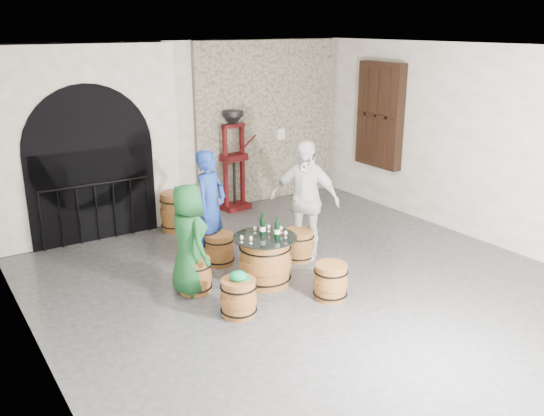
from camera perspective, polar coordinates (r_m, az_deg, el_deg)
ground at (r=8.05m, az=3.97°, el=-7.91°), size 8.00×8.00×0.00m
wall_back at (r=10.87m, az=-8.70°, el=7.62°), size 8.00×0.00×8.00m
wall_left at (r=6.13m, az=-22.88°, el=-1.58°), size 0.00×8.00×8.00m
wall_right at (r=9.96m, az=20.59°, el=5.76°), size 0.00×8.00×8.00m
ceiling at (r=7.26m, az=4.52°, el=15.50°), size 8.00×8.00×0.00m
stone_facing_panel at (r=11.67m, az=-0.44°, el=8.51°), size 3.20×0.12×3.18m
arched_opening at (r=10.00m, az=-18.03°, el=5.97°), size 3.10×0.60×3.19m
shuttered_window at (r=11.40m, az=10.62°, el=9.01°), size 0.23×1.10×2.00m
barrel_table at (r=8.04m, az=-0.68°, el=-5.21°), size 0.89×0.89×0.69m
barrel_stool_left at (r=7.91m, az=-7.65°, el=-6.61°), size 0.47×0.47×0.48m
barrel_stool_far at (r=8.75m, az=-5.26°, el=-4.05°), size 0.47×0.47×0.48m
barrel_stool_right at (r=8.87m, az=2.70°, el=-3.69°), size 0.47×0.47×0.48m
barrel_stool_near_right at (r=7.70m, az=5.83°, el=-7.25°), size 0.47×0.47×0.48m
barrel_stool_near_left at (r=7.25m, az=-3.33°, el=-8.85°), size 0.47×0.47×0.48m
green_cap at (r=7.12m, az=-3.35°, el=-6.75°), size 0.26×0.22×0.12m
person_green at (r=7.70m, az=-8.26°, el=-3.11°), size 0.51×0.76×1.52m
person_blue at (r=8.67m, az=-6.11°, el=0.10°), size 0.75×0.68×1.73m
person_white at (r=8.77m, az=3.24°, el=0.81°), size 1.01×1.14×1.85m
wine_bottle_left at (r=7.91m, az=-0.93°, el=-1.87°), size 0.08×0.08×0.32m
wine_bottle_center at (r=7.81m, az=0.51°, el=-2.12°), size 0.08×0.08×0.32m
wine_bottle_right at (r=7.95m, az=-0.96°, el=-1.76°), size 0.08×0.08×0.32m
tasting_glass_a at (r=7.67m, az=-2.10°, el=-3.20°), size 0.05×0.05×0.10m
tasting_glass_b at (r=8.05m, az=0.89°, el=-2.15°), size 0.05×0.05×0.10m
tasting_glass_c at (r=8.03m, az=-1.69°, el=-2.20°), size 0.05×0.05×0.10m
tasting_glass_d at (r=8.09m, az=-0.33°, el=-2.03°), size 0.05×0.05×0.10m
tasting_glass_e at (r=7.86m, az=1.36°, el=-2.65°), size 0.05×0.05×0.10m
tasting_glass_f at (r=7.70m, az=-3.02°, el=-3.10°), size 0.05×0.05×0.10m
side_barrel at (r=10.23m, az=-9.60°, el=-0.35°), size 0.51×0.51×0.68m
corking_press at (r=11.09m, az=-3.80°, el=5.45°), size 0.81×0.49×1.92m
control_box at (r=11.78m, az=0.81°, el=7.36°), size 0.18×0.10×0.22m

